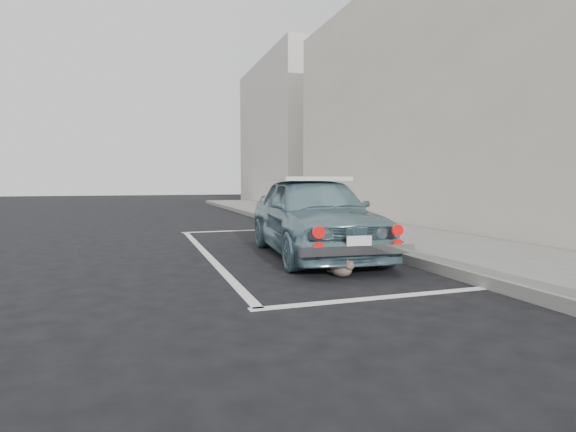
{
  "coord_description": "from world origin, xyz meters",
  "views": [
    {
      "loc": [
        -2.0,
        -4.66,
        1.24
      ],
      "look_at": [
        0.06,
        1.46,
        0.75
      ],
      "focal_mm": 28.0,
      "sensor_mm": 36.0,
      "label": 1
    }
  ],
  "objects": [
    {
      "name": "ground",
      "position": [
        0.0,
        0.0,
        0.0
      ],
      "size": [
        80.0,
        80.0,
        0.0
      ],
      "primitive_type": "plane",
      "color": "black",
      "rests_on": "ground"
    },
    {
      "name": "sidewalk",
      "position": [
        3.2,
        2.0,
        0.07
      ],
      "size": [
        2.8,
        40.0,
        0.15
      ],
      "primitive_type": "cube",
      "color": "slate",
      "rests_on": "ground"
    },
    {
      "name": "shop_building",
      "position": [
        6.33,
        4.0,
        3.49
      ],
      "size": [
        3.5,
        18.0,
        7.0
      ],
      "color": "beige",
      "rests_on": "ground"
    },
    {
      "name": "building_far",
      "position": [
        6.35,
        20.0,
        4.0
      ],
      "size": [
        3.5,
        10.0,
        8.0
      ],
      "primitive_type": "cube",
      "color": "beige",
      "rests_on": "ground"
    },
    {
      "name": "pline_rear",
      "position": [
        0.5,
        -0.5,
        0.0
      ],
      "size": [
        3.0,
        0.12,
        0.01
      ],
      "primitive_type": "cube",
      "color": "silver",
      "rests_on": "ground"
    },
    {
      "name": "pline_front",
      "position": [
        0.5,
        6.5,
        0.0
      ],
      "size": [
        3.0,
        0.12,
        0.01
      ],
      "primitive_type": "cube",
      "color": "silver",
      "rests_on": "ground"
    },
    {
      "name": "pline_side",
      "position": [
        -0.9,
        3.0,
        0.0
      ],
      "size": [
        0.12,
        7.0,
        0.01
      ],
      "primitive_type": "cube",
      "color": "silver",
      "rests_on": "ground"
    },
    {
      "name": "retro_coupe",
      "position": [
        0.81,
        2.36,
        0.69
      ],
      "size": [
        1.96,
        4.15,
        1.37
      ],
      "rotation": [
        0.0,
        0.0,
        -0.09
      ],
      "color": "slate",
      "rests_on": "ground"
    },
    {
      "name": "cat",
      "position": [
        0.52,
        0.6,
        0.12
      ],
      "size": [
        0.32,
        0.48,
        0.26
      ],
      "rotation": [
        0.0,
        0.0,
        0.34
      ],
      "color": "brown",
      "rests_on": "ground"
    }
  ]
}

